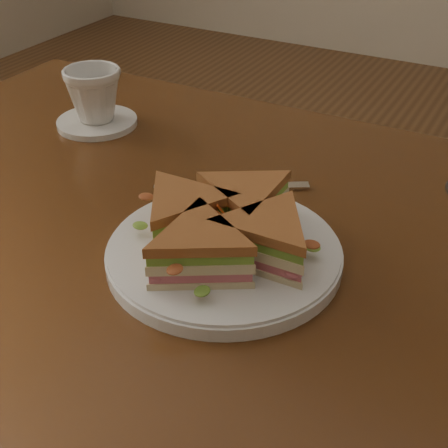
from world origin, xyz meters
name	(u,v)px	position (x,y,z in m)	size (l,w,h in m)	color
table	(205,284)	(0.00, 0.00, 0.65)	(1.20, 0.80, 0.75)	#361C0C
plate	(224,254)	(0.06, -0.06, 0.76)	(0.27, 0.27, 0.02)	white
sandwich_wedges	(224,228)	(0.06, -0.06, 0.80)	(0.24, 0.24, 0.06)	beige
crisps_mound	(224,231)	(0.06, -0.06, 0.79)	(0.09, 0.09, 0.05)	#DA541C
spoon	(195,191)	(-0.05, 0.06, 0.75)	(0.18, 0.06, 0.01)	silver
knife	(227,188)	(-0.02, 0.09, 0.75)	(0.19, 0.12, 0.00)	silver
saucer	(97,122)	(-0.31, 0.17, 0.76)	(0.13, 0.13, 0.01)	white
coffee_cup	(94,95)	(-0.31, 0.17, 0.80)	(0.09, 0.09, 0.09)	white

